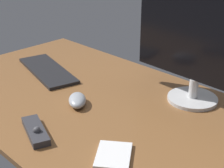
# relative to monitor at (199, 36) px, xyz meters

# --- Properties ---
(desk) EXTENTS (1.40, 0.84, 0.02)m
(desk) POSITION_rel_monitor_xyz_m (-0.31, -0.27, -0.27)
(desk) COLOR brown
(desk) RESTS_ON ground
(monitor) EXTENTS (0.55, 0.19, 0.49)m
(monitor) POSITION_rel_monitor_xyz_m (0.00, 0.00, 0.00)
(monitor) COLOR silver
(monitor) RESTS_ON desk
(keyboard) EXTENTS (0.43, 0.23, 0.01)m
(keyboard) POSITION_rel_monitor_xyz_m (-0.64, -0.23, -0.25)
(keyboard) COLOR black
(keyboard) RESTS_ON desk
(computer_mouse) EXTENTS (0.13, 0.12, 0.04)m
(computer_mouse) POSITION_rel_monitor_xyz_m (-0.29, -0.34, -0.24)
(computer_mouse) COLOR #999EA5
(computer_mouse) RESTS_ON desk
(media_remote) EXTENTS (0.18, 0.11, 0.04)m
(media_remote) POSITION_rel_monitor_xyz_m (-0.23, -0.57, -0.25)
(media_remote) COLOR #2D2D33
(media_remote) RESTS_ON desk
(notepad) EXTENTS (0.16, 0.16, 0.01)m
(notepad) POSITION_rel_monitor_xyz_m (0.04, -0.48, -0.25)
(notepad) COLOR silver
(notepad) RESTS_ON desk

